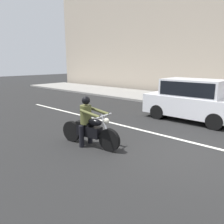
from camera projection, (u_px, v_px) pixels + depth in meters
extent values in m
plane|color=black|center=(189.00, 154.00, 5.97)|extent=(80.00, 80.00, 0.00)
cube|color=silver|center=(174.00, 138.00, 7.21)|extent=(18.00, 0.14, 0.01)
cylinder|color=black|center=(109.00, 140.00, 6.09)|extent=(0.68, 0.22, 0.67)
cylinder|color=black|center=(72.00, 131.00, 6.87)|extent=(0.68, 0.22, 0.67)
cylinder|color=silver|center=(106.00, 128.00, 6.07)|extent=(0.35, 0.11, 0.75)
cube|color=black|center=(89.00, 131.00, 6.45)|extent=(0.83, 0.39, 0.32)
ellipsoid|color=black|center=(95.00, 122.00, 6.26)|extent=(0.51, 0.31, 0.22)
cube|color=black|center=(85.00, 123.00, 6.49)|extent=(0.55, 0.31, 0.10)
cylinder|color=silver|center=(104.00, 116.00, 6.03)|extent=(0.14, 0.70, 0.04)
sphere|color=silver|center=(106.00, 121.00, 6.02)|extent=(0.17, 0.17, 0.17)
cylinder|color=silver|center=(85.00, 132.00, 6.76)|extent=(0.70, 0.17, 0.07)
cylinder|color=black|center=(82.00, 136.00, 6.39)|extent=(0.17, 0.17, 0.67)
cylinder|color=black|center=(90.00, 133.00, 6.71)|extent=(0.17, 0.17, 0.67)
cylinder|color=brown|center=(86.00, 115.00, 6.40)|extent=(0.39, 0.39, 0.56)
cylinder|color=brown|center=(90.00, 114.00, 6.02)|extent=(0.69, 0.19, 0.20)
cylinder|color=brown|center=(99.00, 111.00, 6.37)|extent=(0.69, 0.19, 0.20)
sphere|color=tan|center=(86.00, 101.00, 6.30)|extent=(0.20, 0.20, 0.20)
sphere|color=black|center=(86.00, 100.00, 6.29)|extent=(0.25, 0.25, 0.25)
cube|color=silver|center=(191.00, 105.00, 9.34)|extent=(3.94, 1.70, 0.84)
cube|color=silver|center=(193.00, 88.00, 9.16)|extent=(2.44, 1.56, 0.72)
cube|color=black|center=(193.00, 88.00, 9.16)|extent=(2.25, 1.59, 0.58)
cylinder|color=black|center=(221.00, 118.00, 8.62)|extent=(0.64, 1.76, 0.64)
cylinder|color=black|center=(166.00, 109.00, 10.21)|extent=(0.64, 1.76, 0.64)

